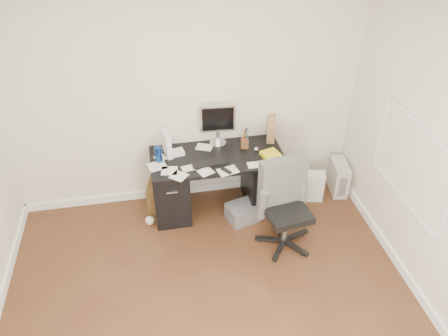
{
  "coord_description": "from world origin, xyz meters",
  "views": [
    {
      "loc": [
        -0.37,
        -2.35,
        3.53
      ],
      "look_at": [
        0.29,
        1.2,
        0.9
      ],
      "focal_mm": 35.0,
      "sensor_mm": 36.0,
      "label": 1
    }
  ],
  "objects_px": {
    "keyboard": "(209,163)",
    "lcd_monitor": "(218,125)",
    "office_chair": "(287,208)",
    "desk": "(217,181)",
    "wicker_basket": "(164,195)",
    "pc_tower": "(339,177)"
  },
  "relations": [
    {
      "from": "office_chair",
      "to": "keyboard",
      "type": "bearing_deg",
      "value": 131.24
    },
    {
      "from": "lcd_monitor",
      "to": "pc_tower",
      "type": "distance_m",
      "value": 1.72
    },
    {
      "from": "desk",
      "to": "wicker_basket",
      "type": "xyz_separation_m",
      "value": [
        -0.63,
        0.12,
        -0.22
      ]
    },
    {
      "from": "keyboard",
      "to": "lcd_monitor",
      "type": "bearing_deg",
      "value": 62.68
    },
    {
      "from": "keyboard",
      "to": "office_chair",
      "type": "distance_m",
      "value": 0.98
    },
    {
      "from": "office_chair",
      "to": "pc_tower",
      "type": "relative_size",
      "value": 2.53
    },
    {
      "from": "keyboard",
      "to": "pc_tower",
      "type": "relative_size",
      "value": 0.94
    },
    {
      "from": "desk",
      "to": "pc_tower",
      "type": "distance_m",
      "value": 1.57
    },
    {
      "from": "keyboard",
      "to": "wicker_basket",
      "type": "relative_size",
      "value": 1.07
    },
    {
      "from": "lcd_monitor",
      "to": "keyboard",
      "type": "height_order",
      "value": "lcd_monitor"
    },
    {
      "from": "desk",
      "to": "office_chair",
      "type": "bearing_deg",
      "value": -50.53
    },
    {
      "from": "keyboard",
      "to": "office_chair",
      "type": "relative_size",
      "value": 0.37
    },
    {
      "from": "desk",
      "to": "keyboard",
      "type": "bearing_deg",
      "value": -130.35
    },
    {
      "from": "pc_tower",
      "to": "wicker_basket",
      "type": "bearing_deg",
      "value": -173.24
    },
    {
      "from": "lcd_monitor",
      "to": "wicker_basket",
      "type": "relative_size",
      "value": 1.44
    },
    {
      "from": "pc_tower",
      "to": "keyboard",
      "type": "bearing_deg",
      "value": -165.35
    },
    {
      "from": "lcd_monitor",
      "to": "office_chair",
      "type": "height_order",
      "value": "lcd_monitor"
    },
    {
      "from": "office_chair",
      "to": "wicker_basket",
      "type": "bearing_deg",
      "value": 136.85
    },
    {
      "from": "office_chair",
      "to": "pc_tower",
      "type": "distance_m",
      "value": 1.27
    },
    {
      "from": "desk",
      "to": "keyboard",
      "type": "relative_size",
      "value": 3.94
    },
    {
      "from": "keyboard",
      "to": "office_chair",
      "type": "xyz_separation_m",
      "value": [
        0.73,
        -0.61,
        -0.25
      ]
    },
    {
      "from": "pc_tower",
      "to": "wicker_basket",
      "type": "relative_size",
      "value": 1.14
    }
  ]
}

